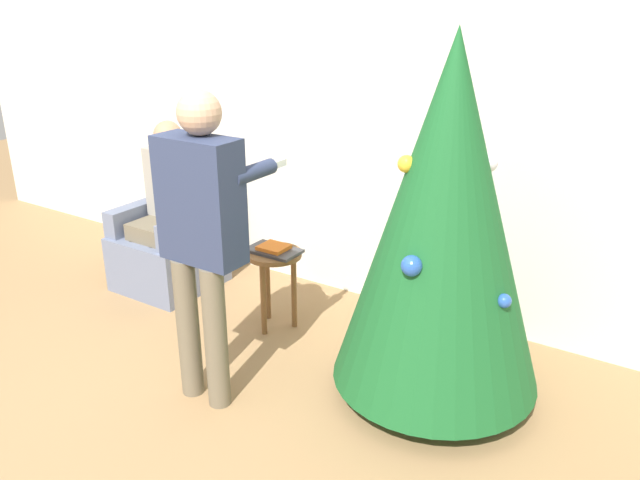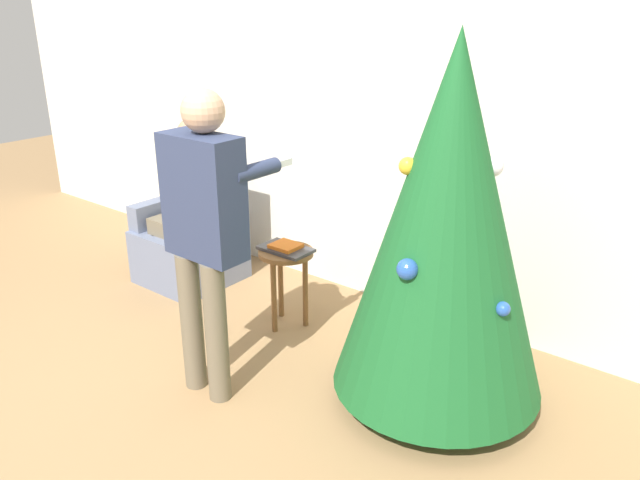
{
  "view_description": "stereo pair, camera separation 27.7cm",
  "coord_description": "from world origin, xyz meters",
  "px_view_note": "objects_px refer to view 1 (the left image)",
  "views": [
    {
      "loc": [
        2.22,
        -1.43,
        2.04
      ],
      "look_at": [
        0.65,
        1.0,
        0.91
      ],
      "focal_mm": 35.0,
      "sensor_mm": 36.0,
      "label": 1
    },
    {
      "loc": [
        2.44,
        -1.27,
        2.04
      ],
      "look_at": [
        0.65,
        1.0,
        0.91
      ],
      "focal_mm": 35.0,
      "sensor_mm": 36.0,
      "label": 2
    }
  ],
  "objects_px": {
    "person_standing": "(202,225)",
    "side_stool": "(274,267)",
    "armchair": "(172,242)",
    "christmas_tree": "(445,218)",
    "person_seated": "(166,200)"
  },
  "relations": [
    {
      "from": "person_standing",
      "to": "armchair",
      "type": "bearing_deg",
      "value": 142.76
    },
    {
      "from": "christmas_tree",
      "to": "armchair",
      "type": "height_order",
      "value": "christmas_tree"
    },
    {
      "from": "christmas_tree",
      "to": "armchair",
      "type": "xyz_separation_m",
      "value": [
        -2.22,
        0.26,
        -0.69
      ]
    },
    {
      "from": "christmas_tree",
      "to": "person_standing",
      "type": "bearing_deg",
      "value": -146.98
    },
    {
      "from": "person_standing",
      "to": "side_stool",
      "type": "xyz_separation_m",
      "value": [
        -0.16,
        0.79,
        -0.56
      ]
    },
    {
      "from": "person_standing",
      "to": "person_seated",
      "type": "bearing_deg",
      "value": 143.55
    },
    {
      "from": "christmas_tree",
      "to": "person_seated",
      "type": "height_order",
      "value": "christmas_tree"
    },
    {
      "from": "armchair",
      "to": "christmas_tree",
      "type": "bearing_deg",
      "value": -6.6
    },
    {
      "from": "person_standing",
      "to": "side_stool",
      "type": "relative_size",
      "value": 3.09
    },
    {
      "from": "side_stool",
      "to": "christmas_tree",
      "type": "bearing_deg",
      "value": -6.27
    },
    {
      "from": "person_standing",
      "to": "christmas_tree",
      "type": "bearing_deg",
      "value": 33.02
    },
    {
      "from": "armchair",
      "to": "side_stool",
      "type": "height_order",
      "value": "armchair"
    },
    {
      "from": "person_seated",
      "to": "person_standing",
      "type": "distance_m",
      "value": 1.53
    },
    {
      "from": "christmas_tree",
      "to": "armchair",
      "type": "distance_m",
      "value": 2.34
    },
    {
      "from": "person_seated",
      "to": "armchair",
      "type": "bearing_deg",
      "value": 90.0
    }
  ]
}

